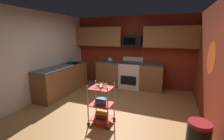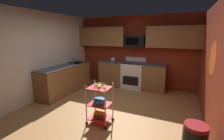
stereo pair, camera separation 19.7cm
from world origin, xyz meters
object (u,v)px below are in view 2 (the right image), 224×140
at_px(rolling_cart, 100,104).
at_px(fruit_bowl, 99,85).
at_px(oven_range, 133,75).
at_px(book_stack, 100,115).
at_px(microwave, 135,41).
at_px(kettle, 113,60).
at_px(mixing_bowl_large, 99,101).
at_px(dish_soap_bottle, 73,60).

distance_m(rolling_cart, fruit_bowl, 0.42).
relative_size(oven_range, book_stack, 4.27).
bearing_deg(microwave, kettle, -172.40).
distance_m(mixing_bowl_large, kettle, 2.77).
bearing_deg(fruit_bowl, kettle, 107.65).
xyz_separation_m(mixing_bowl_large, kettle, (-0.82, 2.60, 0.48)).
bearing_deg(microwave, oven_range, -89.74).
height_order(rolling_cart, fruit_bowl, rolling_cart).
xyz_separation_m(microwave, rolling_cart, (0.01, -2.71, -1.25)).
height_order(microwave, fruit_bowl, microwave).
bearing_deg(rolling_cart, fruit_bowl, 104.04).
bearing_deg(microwave, rolling_cart, -89.70).
bearing_deg(rolling_cart, dish_soap_bottle, 138.85).
xyz_separation_m(rolling_cart, fruit_bowl, (-0.00, 0.00, 0.42)).
xyz_separation_m(microwave, mixing_bowl_large, (0.00, -2.71, -1.18)).
bearing_deg(dish_soap_bottle, microwave, 25.23).
bearing_deg(oven_range, book_stack, -89.69).
bearing_deg(rolling_cart, oven_range, 90.31).
bearing_deg(dish_soap_bottle, kettle, 35.06).
xyz_separation_m(rolling_cart, mixing_bowl_large, (-0.01, 0.00, 0.07)).
height_order(mixing_bowl_large, kettle, kettle).
height_order(book_stack, dish_soap_bottle, dish_soap_bottle).
relative_size(mixing_bowl_large, kettle, 0.95).
xyz_separation_m(mixing_bowl_large, dish_soap_bottle, (-2.01, 1.77, 0.50)).
height_order(oven_range, microwave, microwave).
xyz_separation_m(microwave, book_stack, (0.01, -2.71, -1.50)).
xyz_separation_m(fruit_bowl, book_stack, (0.00, -0.00, -0.68)).
relative_size(oven_range, mixing_bowl_large, 4.37).
distance_m(fruit_bowl, mixing_bowl_large, 0.36).
relative_size(book_stack, kettle, 0.97).
bearing_deg(kettle, microwave, 7.60).
xyz_separation_m(oven_range, rolling_cart, (0.01, -2.61, -0.03)).
distance_m(book_stack, kettle, 2.85).
height_order(rolling_cart, dish_soap_bottle, dish_soap_bottle).
relative_size(microwave, mixing_bowl_large, 2.78).
distance_m(oven_range, kettle, 0.97).
bearing_deg(fruit_bowl, rolling_cart, -75.96).
relative_size(rolling_cart, mixing_bowl_large, 3.63).
xyz_separation_m(rolling_cart, book_stack, (0.00, 0.00, -0.26)).
height_order(microwave, dish_soap_bottle, microwave).
relative_size(book_stack, dish_soap_bottle, 1.29).
distance_m(microwave, mixing_bowl_large, 2.96).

